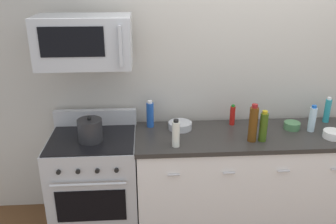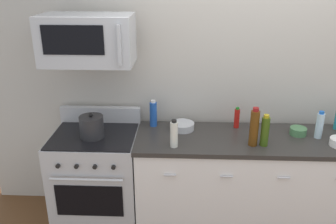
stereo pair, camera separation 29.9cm
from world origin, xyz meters
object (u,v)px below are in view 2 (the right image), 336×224
object	(u,v)px
bottle_olive_oil	(265,131)
stockpot	(92,127)
bottle_water_clear	(320,125)
bowl_green_glaze	(298,131)
bottle_wine_amber	(254,128)
range_oven	(98,178)
bottle_hot_sauce_red	(237,118)
bottle_soda_blue	(153,114)
bottle_vinegar_white	(174,134)
microwave	(88,40)
bowl_steel_prep	(182,126)

from	to	relation	value
bottle_olive_oil	stockpot	distance (m)	1.46
bottle_water_clear	bowl_green_glaze	distance (m)	0.18
bottle_wine_amber	bowl_green_glaze	size ratio (longest dim) A/B	2.29
bottle_wine_amber	bottle_water_clear	xyz separation A→B (m)	(0.59, 0.16, -0.04)
bottle_olive_oil	bottle_water_clear	bearing A→B (deg)	18.49
range_oven	bottle_hot_sauce_red	bearing A→B (deg)	9.36
bottle_soda_blue	bottle_olive_oil	distance (m)	1.01
bottle_water_clear	bottle_vinegar_white	bearing A→B (deg)	-169.85
bottle_water_clear	bowl_green_glaze	xyz separation A→B (m)	(-0.15, 0.06, -0.08)
bottle_wine_amber	bottle_soda_blue	size ratio (longest dim) A/B	1.31
microwave	bottle_vinegar_white	xyz separation A→B (m)	(0.71, -0.24, -0.72)
bottle_wine_amber	bottle_vinegar_white	world-z (taller)	bottle_wine_amber
stockpot	bowl_steel_prep	bearing A→B (deg)	14.17
bottle_soda_blue	bottle_hot_sauce_red	xyz separation A→B (m)	(0.77, -0.00, -0.03)
bottle_water_clear	stockpot	size ratio (longest dim) A/B	1.09
range_oven	bottle_vinegar_white	size ratio (longest dim) A/B	4.48
bowl_green_glaze	bowl_steel_prep	bearing A→B (deg)	176.29
microwave	bottle_soda_blue	bearing A→B (deg)	18.42
bottle_soda_blue	bowl_steel_prep	size ratio (longest dim) A/B	1.18
microwave	bottle_hot_sauce_red	world-z (taller)	microwave
bottle_vinegar_white	bottle_soda_blue	distance (m)	0.46
bowl_steel_prep	bowl_green_glaze	distance (m)	1.02
bottle_vinegar_white	bowl_green_glaze	distance (m)	1.13
range_oven	bottle_vinegar_white	bearing A→B (deg)	-15.64
microwave	bottle_olive_oil	xyz separation A→B (m)	(1.46, -0.19, -0.70)
bottle_olive_oil	bowl_steel_prep	world-z (taller)	bottle_olive_oil
bottle_wine_amber	bottle_hot_sauce_red	bearing A→B (deg)	104.12
bottle_soda_blue	bowl_green_glaze	distance (m)	1.30
bottle_water_clear	bottle_soda_blue	bearing A→B (deg)	172.44
microwave	bottle_water_clear	distance (m)	2.08
range_oven	bottle_soda_blue	world-z (taller)	bottle_soda_blue
bottle_water_clear	bottle_soda_blue	xyz separation A→B (m)	(-1.45, 0.19, 0.00)
bowl_steel_prep	range_oven	bearing A→B (deg)	-169.55
bottle_hot_sauce_red	bowl_green_glaze	distance (m)	0.54
bottle_wine_amber	stockpot	bearing A→B (deg)	176.30
bottle_water_clear	bowl_steel_prep	size ratio (longest dim) A/B	1.15
microwave	bowl_steel_prep	xyz separation A→B (m)	(0.78, 0.10, -0.80)
bowl_green_glaze	stockpot	bearing A→B (deg)	-175.83
bottle_water_clear	range_oven	bearing A→B (deg)	-179.33
bottle_wine_amber	bottle_hot_sauce_red	world-z (taller)	bottle_wine_amber
bottle_wine_amber	bottle_water_clear	size ratio (longest dim) A/B	1.36
stockpot	bottle_soda_blue	bearing A→B (deg)	27.69
bowl_steel_prep	bottle_wine_amber	bearing A→B (deg)	-26.02
bottle_soda_blue	bottle_olive_oil	xyz separation A→B (m)	(0.95, -0.36, 0.01)
range_oven	bowl_steel_prep	xyz separation A→B (m)	(0.78, 0.14, 0.49)
bottle_water_clear	bottle_olive_oil	xyz separation A→B (m)	(-0.50, -0.17, 0.01)
microwave	bottle_water_clear	xyz separation A→B (m)	(1.96, -0.02, -0.71)
bottle_hot_sauce_red	bowl_green_glaze	xyz separation A→B (m)	(0.52, -0.13, -0.06)
bottle_olive_oil	bowl_green_glaze	xyz separation A→B (m)	(0.35, 0.22, -0.10)
bottle_olive_oil	bowl_green_glaze	bearing A→B (deg)	32.75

